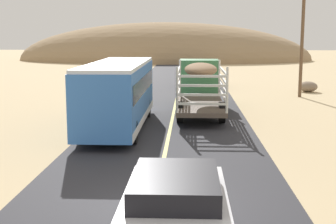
{
  "coord_description": "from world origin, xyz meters",
  "views": [
    {
      "loc": [
        0.95,
        -12.25,
        4.62
      ],
      "look_at": [
        0.0,
        8.19,
        1.22
      ],
      "focal_mm": 50.97,
      "sensor_mm": 36.0,
      "label": 1
    }
  ],
  "objects_px": {
    "car_far": "(201,75)",
    "boulder_far_horizon": "(308,87)",
    "power_pole_mid": "(302,38)",
    "livestock_truck": "(199,80)",
    "bus": "(118,93)"
  },
  "relations": [
    {
      "from": "livestock_truck",
      "to": "power_pole_mid",
      "type": "xyz_separation_m",
      "value": [
        7.45,
        6.09,
        2.47
      ]
    },
    {
      "from": "bus",
      "to": "car_far",
      "type": "height_order",
      "value": "bus"
    },
    {
      "from": "bus",
      "to": "boulder_far_horizon",
      "type": "bearing_deg",
      "value": 50.29
    },
    {
      "from": "bus",
      "to": "boulder_far_horizon",
      "type": "xyz_separation_m",
      "value": [
        12.83,
        15.45,
        -1.33
      ]
    },
    {
      "from": "power_pole_mid",
      "to": "boulder_far_horizon",
      "type": "xyz_separation_m",
      "value": [
        1.35,
        3.16,
        -3.85
      ]
    },
    {
      "from": "car_far",
      "to": "livestock_truck",
      "type": "bearing_deg",
      "value": -91.66
    },
    {
      "from": "car_far",
      "to": "boulder_far_horizon",
      "type": "height_order",
      "value": "car_far"
    },
    {
      "from": "livestock_truck",
      "to": "power_pole_mid",
      "type": "bearing_deg",
      "value": 39.25
    },
    {
      "from": "car_far",
      "to": "power_pole_mid",
      "type": "distance_m",
      "value": 9.73
    },
    {
      "from": "livestock_truck",
      "to": "boulder_far_horizon",
      "type": "xyz_separation_m",
      "value": [
        8.8,
        9.25,
        -1.38
      ]
    },
    {
      "from": "livestock_truck",
      "to": "bus",
      "type": "distance_m",
      "value": 7.39
    },
    {
      "from": "bus",
      "to": "car_far",
      "type": "distance_m",
      "value": 18.66
    },
    {
      "from": "power_pole_mid",
      "to": "car_far",
      "type": "bearing_deg",
      "value": 140.6
    },
    {
      "from": "bus",
      "to": "power_pole_mid",
      "type": "height_order",
      "value": "power_pole_mid"
    },
    {
      "from": "car_far",
      "to": "boulder_far_horizon",
      "type": "xyz_separation_m",
      "value": [
        8.46,
        -2.68,
        -0.67
      ]
    }
  ]
}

